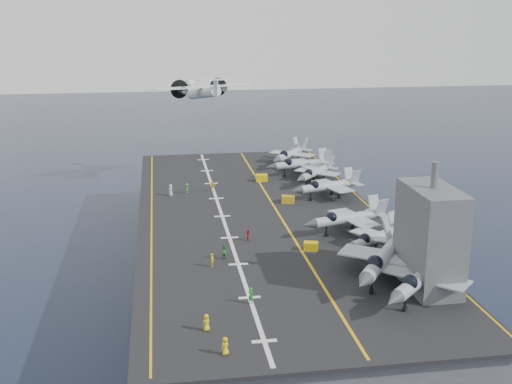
{
  "coord_description": "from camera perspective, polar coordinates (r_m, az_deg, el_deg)",
  "views": [
    {
      "loc": [
        -15.43,
        -95.61,
        41.68
      ],
      "look_at": [
        0.0,
        4.0,
        13.0
      ],
      "focal_mm": 45.0,
      "sensor_mm": 36.0,
      "label": 1
    }
  ],
  "objects": [
    {
      "name": "crew_8",
      "position": [
        61.92,
        -2.75,
        -13.52
      ],
      "size": [
        1.3,
        1.22,
        1.8
      ],
      "primitive_type": "imported",
      "color": "yellow",
      "rests_on": "flight_deck"
    },
    {
      "name": "crew_5",
      "position": [
        112.61,
        -7.58,
        0.16
      ],
      "size": [
        1.22,
        1.45,
        2.06
      ],
      "primitive_type": "imported",
      "color": "silver",
      "rests_on": "flight_deck"
    },
    {
      "name": "tow_cart_b",
      "position": [
        107.72,
        2.87,
        -0.66
      ],
      "size": [
        2.42,
        1.9,
        1.28
      ],
      "primitive_type": null,
      "color": "#C0921B",
      "rests_on": "flight_deck"
    },
    {
      "name": "fighter_jet_6",
      "position": [
        120.16,
        5.32,
        1.81
      ],
      "size": [
        14.75,
        15.13,
        4.41
      ],
      "primitive_type": null,
      "color": "#9AA0A9",
      "rests_on": "flight_deck"
    },
    {
      "name": "crew_2",
      "position": [
        83.76,
        -2.78,
        -5.36
      ],
      "size": [
        1.37,
        1.33,
        1.91
      ],
      "primitive_type": "imported",
      "color": "#207C30",
      "rests_on": "flight_deck"
    },
    {
      "name": "crew_3",
      "position": [
        113.97,
        -6.15,
        0.32
      ],
      "size": [
        0.95,
        1.21,
        1.78
      ],
      "primitive_type": "imported",
      "color": "green",
      "rests_on": "flight_deck"
    },
    {
      "name": "transport_plane",
      "position": [
        157.04,
        -4.7,
        8.77
      ],
      "size": [
        29.07,
        23.99,
        5.91
      ],
      "primitive_type": null,
      "color": "silver"
    },
    {
      "name": "deck_edge_port",
      "position": [
        100.6,
        -9.27,
        -2.44
      ],
      "size": [
        0.25,
        90.0,
        0.02
      ],
      "primitive_type": "cube",
      "color": "gold",
      "rests_on": "flight_deck"
    },
    {
      "name": "tow_cart_a",
      "position": [
        87.09,
        4.9,
        -4.82
      ],
      "size": [
        2.19,
        1.75,
        1.15
      ],
      "primitive_type": null,
      "color": "#C9A20A",
      "rests_on": "flight_deck"
    },
    {
      "name": "hull",
      "position": [
        103.56,
        0.34,
        -4.86
      ],
      "size": [
        36.0,
        90.0,
        10.0
      ],
      "primitive_type": "cube",
      "color": "#56595E",
      "rests_on": "ground"
    },
    {
      "name": "foul_line",
      "position": [
        102.27,
        2.01,
        -1.93
      ],
      "size": [
        0.35,
        90.0,
        0.02
      ],
      "primitive_type": "cube",
      "color": "gold",
      "rests_on": "flight_deck"
    },
    {
      "name": "fighter_jet_0",
      "position": [
        74.58,
        14.51,
        -7.26
      ],
      "size": [
        17.74,
        17.68,
        5.22
      ],
      "primitive_type": null,
      "color": "#9BA2A9",
      "rests_on": "flight_deck"
    },
    {
      "name": "fighter_jet_2",
      "position": [
        87.13,
        10.77,
        -3.9
      ],
      "size": [
        15.32,
        14.17,
        4.43
      ],
      "primitive_type": null,
      "color": "#8F979E",
      "rests_on": "flight_deck"
    },
    {
      "name": "deck_edge_stbd",
      "position": [
        106.16,
        10.26,
        -1.51
      ],
      "size": [
        0.25,
        90.0,
        0.02
      ],
      "primitive_type": "cube",
      "color": "gold",
      "rests_on": "flight_deck"
    },
    {
      "name": "crew_7",
      "position": [
        90.32,
        -0.67,
        -3.84
      ],
      "size": [
        0.72,
        1.01,
        1.61
      ],
      "primitive_type": "imported",
      "color": "#B21919",
      "rests_on": "flight_deck"
    },
    {
      "name": "flight_deck",
      "position": [
        101.84,
        0.34,
        -2.12
      ],
      "size": [
        38.0,
        92.0,
        0.4
      ],
      "primitive_type": "cube",
      "color": "black",
      "rests_on": "hull"
    },
    {
      "name": "fighter_jet_7",
      "position": [
        125.9,
        4.15,
        2.57
      ],
      "size": [
        15.44,
        11.96,
        4.78
      ],
      "primitive_type": null,
      "color": "gray",
      "rests_on": "flight_deck"
    },
    {
      "name": "island_superstructure",
      "position": [
        76.13,
        15.27,
        -2.9
      ],
      "size": [
        5.0,
        10.0,
        15.0
      ],
      "primitive_type": null,
      "color": "#56595E",
      "rests_on": "flight_deck"
    },
    {
      "name": "crew_1",
      "position": [
        81.49,
        -3.91,
        -6.06
      ],
      "size": [
        1.03,
        1.24,
        1.77
      ],
      "primitive_type": "imported",
      "color": "gold",
      "rests_on": "flight_deck"
    },
    {
      "name": "fighter_jet_3",
      "position": [
        93.82,
        8.29,
        -2.23
      ],
      "size": [
        15.81,
        12.75,
        4.77
      ],
      "primitive_type": null,
      "color": "gray",
      "rests_on": "flight_deck"
    },
    {
      "name": "landing_centerline",
      "position": [
        101.03,
        -3.02,
        -2.16
      ],
      "size": [
        0.5,
        90.0,
        0.02
      ],
      "primitive_type": "cube",
      "color": "silver",
      "rests_on": "flight_deck"
    },
    {
      "name": "fighter_jet_5",
      "position": [
        110.74,
        6.5,
        0.62
      ],
      "size": [
        15.51,
        12.74,
        4.64
      ],
      "primitive_type": null,
      "color": "#919AA1",
      "rests_on": "flight_deck"
    },
    {
      "name": "tow_cart_c",
      "position": [
        121.41,
        0.51,
        1.27
      ],
      "size": [
        2.24,
        1.56,
        1.28
      ],
      "primitive_type": null,
      "color": "#DFBE08",
      "rests_on": "flight_deck"
    },
    {
      "name": "ground",
      "position": [
        105.44,
        0.34,
        -7.4
      ],
      "size": [
        500.0,
        500.0,
        0.0
      ],
      "primitive_type": "plane",
      "color": "#142135",
      "rests_on": "ground"
    },
    {
      "name": "crew_0",
      "position": [
        66.18,
        -4.42,
        -11.5
      ],
      "size": [
        1.3,
        1.22,
        1.8
      ],
      "primitive_type": "imported",
      "color": "yellow",
      "rests_on": "flight_deck"
    },
    {
      "name": "fighter_jet_8",
      "position": [
        134.27,
        3.07,
        3.46
      ],
      "size": [
        15.94,
        16.86,
        4.88
      ],
      "primitive_type": null,
      "color": "gray",
      "rests_on": "flight_deck"
    },
    {
      "name": "crew_6",
      "position": [
        71.58,
        -0.46,
        -9.19
      ],
      "size": [
        1.35,
        1.34,
        1.9
      ],
      "primitive_type": "imported",
      "color": "#218F27",
      "rests_on": "flight_deck"
    },
    {
      "name": "crew_4",
      "position": [
        114.88,
        -3.91,
        0.55
      ],
      "size": [
        1.36,
        1.12,
        1.95
      ],
      "primitive_type": "imported",
      "color": "yellow",
      "rests_on": "flight_deck"
    },
    {
      "name": "fighter_jet_1",
      "position": [
        78.54,
        11.25,
        -5.64
      ],
      "size": [
        18.56,
        19.9,
        5.75
      ],
      "primitive_type": null,
      "color": "#959EA6",
      "rests_on": "flight_deck"
    }
  ]
}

